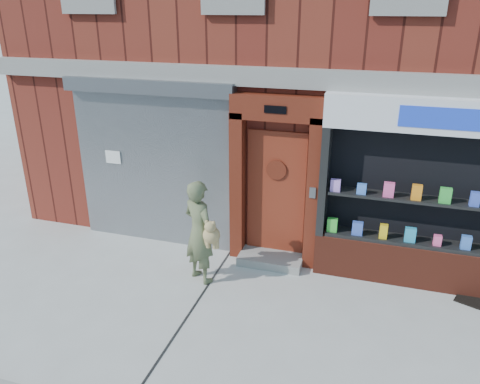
% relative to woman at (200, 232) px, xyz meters
% --- Properties ---
extents(ground, '(80.00, 80.00, 0.00)m').
position_rel_woman_xyz_m(ground, '(1.72, -0.88, -0.86)').
color(ground, '#9E9E99').
rests_on(ground, ground).
extents(building, '(12.00, 8.16, 8.00)m').
position_rel_woman_xyz_m(building, '(1.72, 5.12, 3.14)').
color(building, maroon).
rests_on(building, ground).
extents(shutter_bay, '(3.10, 0.30, 3.04)m').
position_rel_woman_xyz_m(shutter_bay, '(-1.28, 1.05, 0.86)').
color(shutter_bay, gray).
rests_on(shutter_bay, ground).
extents(red_door_bay, '(1.52, 0.58, 2.90)m').
position_rel_woman_xyz_m(red_door_bay, '(0.97, 0.98, 0.59)').
color(red_door_bay, '#53190E').
rests_on(red_door_bay, ground).
extents(pharmacy_bay, '(3.50, 0.41, 3.00)m').
position_rel_woman_xyz_m(pharmacy_bay, '(3.46, 0.94, 0.51)').
color(pharmacy_bay, maroon).
rests_on(pharmacy_bay, ground).
extents(woman, '(0.75, 0.66, 1.72)m').
position_rel_woman_xyz_m(woman, '(0.00, 0.00, 0.00)').
color(woman, '#57603F').
rests_on(woman, ground).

